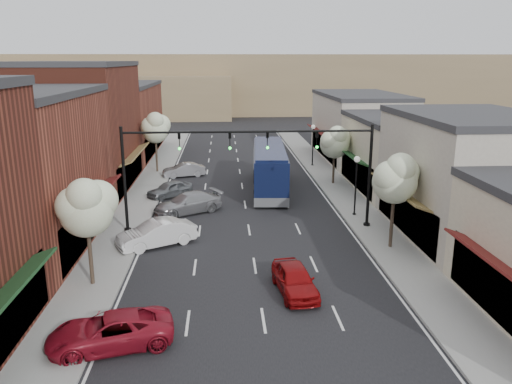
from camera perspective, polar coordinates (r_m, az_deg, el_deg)
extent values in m
plane|color=black|center=(26.08, 0.14, -10.15)|extent=(160.00, 160.00, 0.00)
cube|color=gray|center=(44.00, -12.53, 0.12)|extent=(2.80, 73.00, 0.15)
cube|color=gray|center=(44.61, 9.32, 0.48)|extent=(2.80, 73.00, 0.15)
cube|color=gray|center=(43.80, -10.72, 0.15)|extent=(0.25, 73.00, 0.17)
cube|color=gray|center=(44.32, 7.55, 0.45)|extent=(0.25, 73.00, 0.17)
cube|color=brown|center=(32.83, -26.43, 1.83)|extent=(9.00, 14.00, 9.00)
cube|color=black|center=(32.17, -18.91, -2.99)|extent=(0.60, 11.90, 2.60)
cube|color=#551613|center=(31.56, -17.74, -0.39)|extent=(1.07, 9.80, 0.49)
cube|color=maroon|center=(45.74, -19.99, 6.75)|extent=(9.00, 14.00, 10.50)
cube|color=#2D2D30|center=(45.37, -20.61, 13.56)|extent=(9.20, 14.10, 0.40)
cube|color=black|center=(45.37, -14.48, 2.42)|extent=(0.60, 11.90, 2.60)
cube|color=olive|center=(44.94, -13.60, 4.32)|extent=(1.07, 9.80, 0.49)
cube|color=brown|center=(61.30, -15.84, 7.76)|extent=(9.00, 18.00, 8.00)
cube|color=#2D2D30|center=(60.96, -16.13, 11.68)|extent=(9.20, 18.10, 0.40)
cube|color=black|center=(60.90, -11.80, 5.69)|extent=(0.60, 15.30, 2.60)
cube|color=#173A1B|center=(60.58, -11.12, 7.11)|extent=(1.07, 12.60, 0.49)
cube|color=#551613|center=(22.16, 26.33, -7.75)|extent=(1.07, 8.40, 0.49)
cube|color=#B7AE9D|center=(34.13, 23.19, 1.35)|extent=(8.00, 12.00, 7.50)
cube|color=#2D2D30|center=(33.51, 23.88, 7.93)|extent=(8.20, 12.10, 0.40)
cube|color=black|center=(33.17, 17.09, -2.31)|extent=(0.60, 10.20, 2.60)
cube|color=olive|center=(32.50, 15.97, 0.18)|extent=(1.07, 8.40, 0.49)
cube|color=beige|center=(45.05, 16.34, 4.03)|extent=(8.00, 12.00, 6.00)
cube|color=#2D2D30|center=(44.59, 16.64, 8.07)|extent=(8.20, 12.10, 0.40)
cube|color=black|center=(44.20, 11.69, 2.27)|extent=(0.60, 10.20, 2.60)
cube|color=#173A1B|center=(43.70, 10.78, 4.18)|extent=(1.07, 8.40, 0.49)
cube|color=#B7AE9D|center=(58.15, 11.72, 7.16)|extent=(8.00, 16.00, 7.00)
cube|color=#2D2D30|center=(57.79, 11.91, 10.79)|extent=(8.20, 16.10, 0.40)
cube|color=black|center=(57.56, 8.05, 5.33)|extent=(0.60, 13.60, 2.60)
cube|color=#551613|center=(57.18, 7.31, 6.81)|extent=(1.07, 11.20, 0.49)
cube|color=#7A6647|center=(113.68, -3.04, 12.36)|extent=(120.00, 30.00, 12.00)
cube|color=#7A6647|center=(104.46, -17.00, 10.42)|extent=(50.00, 20.00, 8.00)
cylinder|color=black|center=(34.75, 12.52, -3.73)|extent=(0.44, 0.44, 0.30)
cylinder|color=black|center=(33.85, 12.83, 1.66)|extent=(0.20, 0.20, 7.00)
cylinder|color=black|center=(32.36, 6.30, 6.93)|extent=(8.00, 0.14, 0.14)
imported|color=black|center=(32.52, 6.96, 5.88)|extent=(0.18, 0.46, 1.10)
sphere|color=#19E533|center=(32.48, 6.98, 5.12)|extent=(0.18, 0.18, 0.18)
imported|color=black|center=(32.09, 1.31, 5.86)|extent=(0.18, 0.46, 1.10)
sphere|color=#19E533|center=(32.04, 1.33, 5.09)|extent=(0.18, 0.18, 0.18)
cylinder|color=black|center=(34.00, -14.43, -4.27)|extent=(0.44, 0.44, 0.30)
cylinder|color=black|center=(33.07, -14.81, 1.22)|extent=(0.20, 0.20, 7.00)
cylinder|color=black|center=(31.96, -8.08, 6.77)|extent=(8.00, 0.14, 0.14)
imported|color=black|center=(32.08, -8.75, 5.69)|extent=(0.18, 0.46, 1.10)
sphere|color=#19E533|center=(32.03, -8.74, 4.92)|extent=(0.18, 0.18, 0.18)
imported|color=black|center=(31.97, -3.00, 5.81)|extent=(0.18, 0.46, 1.10)
sphere|color=#19E533|center=(31.92, -2.99, 5.03)|extent=(0.18, 0.18, 0.18)
cylinder|color=#47382B|center=(30.70, 15.28, -3.05)|extent=(0.20, 0.20, 3.71)
sphere|color=beige|center=(30.09, 15.58, 1.16)|extent=(2.60, 2.60, 2.60)
sphere|color=beige|center=(30.43, 16.35, 2.15)|extent=(2.00, 2.00, 2.00)
sphere|color=beige|center=(29.60, 15.08, 1.66)|extent=(1.90, 1.90, 1.90)
sphere|color=beige|center=(29.46, 16.20, 2.68)|extent=(1.70, 1.70, 1.70)
cylinder|color=#47382B|center=(45.65, 8.86, 2.88)|extent=(0.20, 0.20, 3.33)
sphere|color=beige|center=(45.27, 8.97, 5.46)|extent=(2.60, 2.60, 2.60)
sphere|color=beige|center=(45.61, 9.52, 6.03)|extent=(2.00, 2.00, 2.00)
sphere|color=beige|center=(44.84, 8.56, 5.79)|extent=(1.90, 1.90, 1.90)
sphere|color=beige|center=(44.68, 9.27, 6.40)|extent=(1.70, 1.70, 1.70)
cylinder|color=#47382B|center=(26.19, -18.42, -6.66)|extent=(0.20, 0.20, 3.52)
sphere|color=beige|center=(25.50, -18.82, -2.05)|extent=(2.60, 2.60, 2.60)
sphere|color=beige|center=(25.53, -17.65, -0.90)|extent=(2.00, 2.00, 2.00)
sphere|color=beige|center=(25.24, -19.93, -1.54)|extent=(1.90, 1.90, 1.90)
sphere|color=beige|center=(24.77, -19.06, -0.44)|extent=(1.70, 1.70, 1.70)
cylinder|color=#47382B|center=(50.84, -11.30, 4.29)|extent=(0.20, 0.20, 3.84)
sphere|color=beige|center=(50.46, -11.44, 6.97)|extent=(2.60, 2.60, 2.60)
sphere|color=beige|center=(50.63, -10.86, 7.57)|extent=(2.00, 2.00, 2.00)
sphere|color=beige|center=(50.17, -11.96, 7.31)|extent=(1.90, 1.90, 1.90)
sphere|color=beige|center=(49.84, -11.46, 7.98)|extent=(1.70, 1.70, 1.70)
cylinder|color=black|center=(37.00, 11.16, -2.58)|extent=(0.28, 0.28, 0.20)
cylinder|color=black|center=(36.48, 11.30, 0.26)|extent=(0.12, 0.12, 4.00)
sphere|color=white|center=(35.99, 11.48, 3.68)|extent=(0.44, 0.44, 0.44)
cylinder|color=black|center=(53.55, 6.44, 3.03)|extent=(0.28, 0.28, 0.20)
cylinder|color=black|center=(53.19, 6.50, 5.03)|extent=(0.12, 0.12, 4.00)
sphere|color=white|center=(52.86, 6.57, 7.41)|extent=(0.44, 0.44, 0.44)
cube|color=#0E1638|center=(43.31, 1.54, 2.89)|extent=(3.44, 12.47, 3.14)
cube|color=#595B60|center=(43.64, 1.53, 1.02)|extent=(3.46, 12.49, 0.72)
cube|color=black|center=(43.22, 1.54, 3.46)|extent=(3.44, 11.49, 1.13)
cube|color=#0E1638|center=(43.00, 1.56, 5.00)|extent=(3.20, 11.96, 0.26)
cube|color=black|center=(37.21, 1.82, 1.90)|extent=(2.14, 0.21, 1.23)
cylinder|color=black|center=(39.46, -0.05, -0.53)|extent=(0.40, 1.09, 1.07)
cylinder|color=black|center=(39.54, 3.46, -0.53)|extent=(0.40, 1.09, 1.07)
cylinder|color=black|center=(47.43, -0.07, 2.12)|extent=(0.40, 1.09, 1.07)
cylinder|color=black|center=(47.49, 2.85, 2.11)|extent=(0.40, 1.09, 1.07)
cylinder|color=black|center=(46.03, -0.07, 1.72)|extent=(0.40, 1.09, 1.07)
cylinder|color=black|center=(46.09, 2.95, 1.72)|extent=(0.40, 1.09, 1.07)
imported|color=maroon|center=(24.68, 4.44, -9.90)|extent=(2.18, 4.34, 1.42)
imported|color=maroon|center=(21.20, -16.31, -15.02)|extent=(5.29, 3.34, 1.36)
imported|color=silver|center=(31.03, -11.29, -4.69)|extent=(5.01, 3.79, 1.58)
imported|color=#95969A|center=(37.25, -7.81, -1.27)|extent=(5.54, 4.32, 1.50)
imported|color=slate|center=(41.81, -9.83, 0.32)|extent=(4.01, 3.74, 1.34)
imported|color=#AAABB0|center=(48.86, -8.25, 2.50)|extent=(4.27, 2.45, 1.33)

